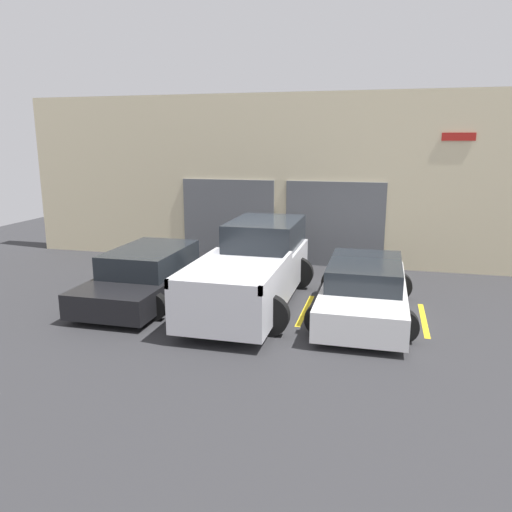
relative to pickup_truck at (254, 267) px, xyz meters
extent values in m
plane|color=#2D2D30|center=(0.00, 1.06, -0.86)|extent=(28.00, 28.00, 0.00)
cube|color=beige|center=(0.00, 4.36, 1.76)|extent=(17.66, 0.60, 5.24)
cube|color=#595B60|center=(-1.91, 4.02, 0.45)|extent=(3.01, 0.08, 2.62)
cube|color=#595B60|center=(1.51, 4.02, 0.45)|extent=(3.01, 0.08, 2.62)
cube|color=#B21E19|center=(4.86, 4.03, 3.07)|extent=(0.90, 0.03, 0.22)
cube|color=silver|center=(0.00, -0.32, -0.17)|extent=(1.86, 5.45, 0.91)
cube|color=#1E2328|center=(0.00, 1.17, 0.63)|extent=(1.71, 2.45, 0.69)
cube|color=silver|center=(-0.89, -1.55, 0.37)|extent=(0.08, 3.00, 0.18)
cube|color=silver|center=(0.89, -1.55, 0.37)|extent=(0.08, 3.00, 0.18)
cube|color=silver|center=(0.00, -3.01, 0.37)|extent=(1.86, 0.08, 0.18)
cylinder|color=black|center=(-0.82, 1.36, -0.44)|extent=(0.84, 0.22, 0.84)
cylinder|color=black|center=(0.82, 1.36, -0.44)|extent=(0.84, 0.22, 0.84)
cylinder|color=black|center=(-0.82, -2.01, -0.44)|extent=(0.84, 0.22, 0.84)
cylinder|color=black|center=(0.82, -2.01, -0.44)|extent=(0.84, 0.22, 0.84)
cube|color=white|center=(2.61, -0.32, -0.41)|extent=(1.77, 4.51, 0.60)
cube|color=#1E2328|center=(2.61, -0.21, 0.13)|extent=(1.56, 2.48, 0.47)
cylinder|color=black|center=(1.83, 1.07, -0.52)|extent=(0.67, 0.22, 0.67)
cylinder|color=black|center=(3.39, 1.07, -0.52)|extent=(0.67, 0.22, 0.67)
cylinder|color=black|center=(1.83, -1.72, -0.52)|extent=(0.67, 0.22, 0.67)
cylinder|color=black|center=(3.39, -1.72, -0.52)|extent=(0.67, 0.22, 0.67)
cube|color=black|center=(-2.61, -0.32, -0.44)|extent=(1.84, 4.62, 0.55)
cube|color=#1E2328|center=(-2.61, -0.21, 0.11)|extent=(1.62, 2.54, 0.55)
cylinder|color=black|center=(-3.42, 1.11, -0.55)|extent=(0.61, 0.22, 0.61)
cylinder|color=black|center=(-1.80, 1.11, -0.55)|extent=(0.61, 0.22, 0.61)
cylinder|color=black|center=(-3.42, -1.76, -0.55)|extent=(0.61, 0.22, 0.61)
cylinder|color=black|center=(-1.80, -1.76, -0.55)|extent=(0.61, 0.22, 0.61)
cube|color=gold|center=(-3.91, -0.32, -0.85)|extent=(0.12, 2.20, 0.01)
cube|color=gold|center=(-1.30, -0.32, -0.85)|extent=(0.12, 2.20, 0.01)
cube|color=gold|center=(1.30, -0.32, -0.85)|extent=(0.12, 2.20, 0.01)
cube|color=gold|center=(3.91, -0.32, -0.85)|extent=(0.12, 2.20, 0.01)
camera|label=1|loc=(2.90, -11.21, 2.96)|focal=35.00mm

